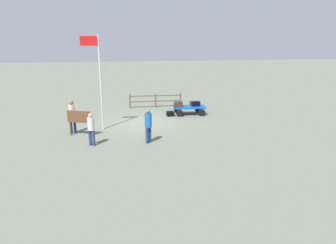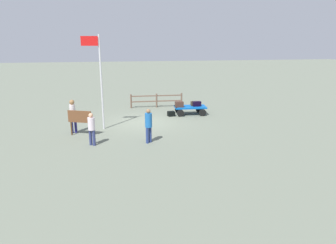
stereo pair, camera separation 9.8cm
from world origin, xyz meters
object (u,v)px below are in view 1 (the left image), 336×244
Objects in this scene: suitcase_olive at (193,103)px; worker_trailing at (91,127)px; luggage_cart at (189,108)px; signboard at (79,119)px; suitcase_tan at (196,104)px; suitcase_maroon at (170,114)px; flagpole at (98,75)px; worker_supervisor at (72,114)px; worker_lead at (148,123)px; suitcase_grey at (178,104)px.

suitcase_olive is 0.31× the size of worker_trailing.
suitcase_olive is (-0.34, -0.14, 0.29)m from luggage_cart.
worker_trailing is 1.17× the size of signboard.
suitcase_tan is 1.90m from suitcase_maroon.
suitcase_olive is 0.37× the size of signboard.
luggage_cart is 0.47m from suitcase_olive.
flagpole is at bearing 21.47° from suitcase_tan.
signboard is at bearing 124.75° from worker_supervisor.
luggage_cart is 1.30× the size of worker_lead.
suitcase_tan is 1.23m from suitcase_grey.
suitcase_tan is 8.16m from signboard.
worker_lead is at bearing 67.50° from suitcase_maroon.
worker_lead is 1.26× the size of signboard.
suitcase_grey is at bearing -154.55° from flagpole.
suitcase_olive is at bearing -156.62° from flagpole.
worker_lead is at bearing 147.72° from worker_supervisor.
luggage_cart is 3.87× the size of suitcase_tan.
worker_trailing is at bearing 46.33° from suitcase_maroon.
suitcase_olive is 8.51m from worker_trailing.
signboard is at bearing 27.44° from suitcase_olive.
luggage_cart is 0.55m from suitcase_tan.
worker_supervisor reaches higher than suitcase_grey.
signboard is (1.07, 1.09, -2.14)m from flagpole.
worker_trailing reaches higher than suitcase_olive.
suitcase_grey is at bearing 3.15° from suitcase_tan.
flagpole reaches higher than worker_trailing.
luggage_cart reaches higher than suitcase_maroon.
worker_trailing is 1.83m from signboard.
luggage_cart is 4.11× the size of suitcase_grey.
suitcase_grey is at bearing 13.19° from suitcase_olive.
worker_trailing is at bearing 82.21° from flagpole.
signboard is (7.34, 3.56, 0.19)m from suitcase_tan.
flagpole reaches higher than worker_lead.
luggage_cart is 7.79m from signboard.
luggage_cart is 1.20× the size of worker_supervisor.
flagpole is 2.63m from signboard.
flagpole is (5.81, 2.52, 2.63)m from luggage_cart.
worker_lead is at bearing 128.56° from flagpole.
signboard is at bearing 45.50° from flagpole.
signboard is at bearing 27.70° from luggage_cart.
worker_lead is at bearing 55.44° from suitcase_olive.
suitcase_tan is at bearing -154.15° from signboard.
suitcase_tan is at bearing -126.35° from worker_lead.
luggage_cart is 0.42× the size of flagpole.
suitcase_maroon is at bearing -133.67° from worker_trailing.
worker_trailing reaches higher than suitcase_grey.
suitcase_olive is at bearing -152.56° from signboard.
suitcase_tan reaches higher than suitcase_maroon.
suitcase_grey is 1.07× the size of suitcase_maroon.
worker_trailing reaches higher than suitcase_tan.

